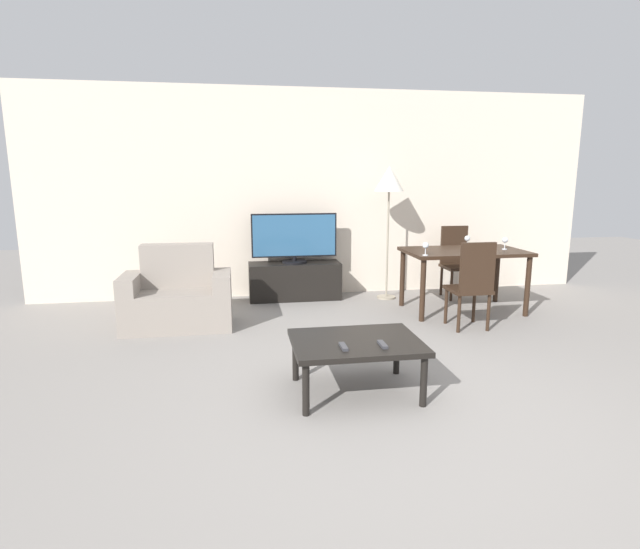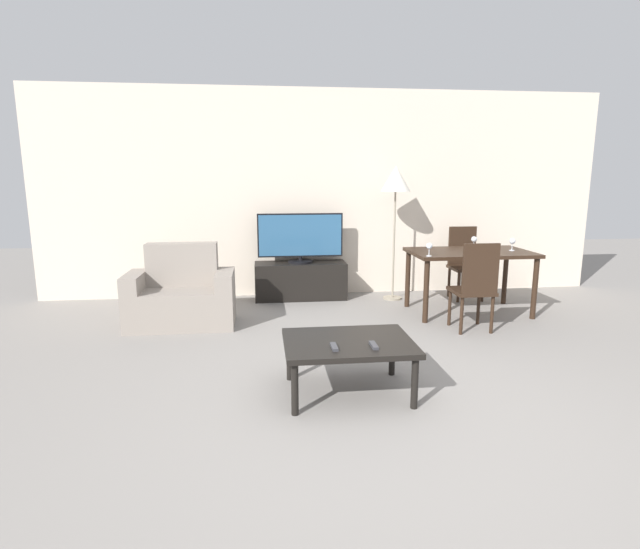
{
  "view_description": "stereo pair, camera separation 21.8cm",
  "coord_description": "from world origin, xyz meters",
  "px_view_note": "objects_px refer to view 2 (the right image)",
  "views": [
    {
      "loc": [
        -1.08,
        -2.73,
        1.59
      ],
      "look_at": [
        -0.31,
        1.93,
        0.65
      ],
      "focal_mm": 28.0,
      "sensor_mm": 36.0,
      "label": 1
    },
    {
      "loc": [
        -0.87,
        -2.76,
        1.59
      ],
      "look_at": [
        -0.31,
        1.93,
        0.65
      ],
      "focal_mm": 28.0,
      "sensor_mm": 36.0,
      "label": 2
    }
  ],
  "objects_px": {
    "coffee_table": "(348,346)",
    "floor_lamp": "(396,184)",
    "tv_stand": "(301,281)",
    "wine_glass_left": "(474,240)",
    "tv": "(300,238)",
    "remote_primary": "(334,347)",
    "dining_table": "(470,258)",
    "remote_secondary": "(374,345)",
    "dining_chair_near": "(475,284)",
    "dining_chair_far": "(464,260)",
    "wine_glass_center": "(429,247)",
    "wine_glass_right": "(512,242)",
    "armchair": "(182,297)"
  },
  "relations": [
    {
      "from": "coffee_table",
      "to": "floor_lamp",
      "type": "xyz_separation_m",
      "value": [
        1.08,
        2.79,
        1.13
      ]
    },
    {
      "from": "wine_glass_center",
      "to": "wine_glass_right",
      "type": "distance_m",
      "value": 1.13
    },
    {
      "from": "wine_glass_left",
      "to": "wine_glass_right",
      "type": "bearing_deg",
      "value": -30.41
    },
    {
      "from": "coffee_table",
      "to": "armchair",
      "type": "bearing_deg",
      "value": 127.62
    },
    {
      "from": "tv_stand",
      "to": "wine_glass_center",
      "type": "relative_size",
      "value": 8.11
    },
    {
      "from": "tv",
      "to": "coffee_table",
      "type": "xyz_separation_m",
      "value": [
        0.11,
        -2.96,
        -0.44
      ]
    },
    {
      "from": "wine_glass_center",
      "to": "dining_table",
      "type": "bearing_deg",
      "value": 27.88
    },
    {
      "from": "floor_lamp",
      "to": "wine_glass_right",
      "type": "relative_size",
      "value": 11.72
    },
    {
      "from": "dining_chair_far",
      "to": "wine_glass_left",
      "type": "height_order",
      "value": "dining_chair_far"
    },
    {
      "from": "coffee_table",
      "to": "wine_glass_center",
      "type": "distance_m",
      "value": 2.14
    },
    {
      "from": "tv",
      "to": "dining_chair_far",
      "type": "bearing_deg",
      "value": -5.24
    },
    {
      "from": "tv",
      "to": "remote_primary",
      "type": "relative_size",
      "value": 7.32
    },
    {
      "from": "tv_stand",
      "to": "coffee_table",
      "type": "distance_m",
      "value": 2.96
    },
    {
      "from": "remote_secondary",
      "to": "tv",
      "type": "bearing_deg",
      "value": 94.92
    },
    {
      "from": "tv",
      "to": "wine_glass_center",
      "type": "height_order",
      "value": "tv"
    },
    {
      "from": "dining_chair_near",
      "to": "wine_glass_left",
      "type": "distance_m",
      "value": 1.02
    },
    {
      "from": "tv",
      "to": "dining_chair_far",
      "type": "relative_size",
      "value": 1.18
    },
    {
      "from": "remote_secondary",
      "to": "dining_chair_near",
      "type": "bearing_deg",
      "value": 46.69
    },
    {
      "from": "coffee_table",
      "to": "wine_glass_center",
      "type": "xyz_separation_m",
      "value": [
        1.18,
        1.72,
        0.47
      ]
    },
    {
      "from": "coffee_table",
      "to": "dining_table",
      "type": "distance_m",
      "value": 2.73
    },
    {
      "from": "tv_stand",
      "to": "dining_chair_far",
      "type": "xyz_separation_m",
      "value": [
        2.14,
        -0.2,
        0.27
      ]
    },
    {
      "from": "remote_secondary",
      "to": "tv_stand",
      "type": "bearing_deg",
      "value": 94.92
    },
    {
      "from": "armchair",
      "to": "dining_chair_far",
      "type": "distance_m",
      "value": 3.61
    },
    {
      "from": "coffee_table",
      "to": "wine_glass_right",
      "type": "relative_size",
      "value": 6.42
    },
    {
      "from": "dining_chair_near",
      "to": "wine_glass_right",
      "type": "height_order",
      "value": "dining_chair_near"
    },
    {
      "from": "wine_glass_right",
      "to": "remote_secondary",
      "type": "bearing_deg",
      "value": -134.47
    },
    {
      "from": "remote_primary",
      "to": "wine_glass_center",
      "type": "bearing_deg",
      "value": 55.09
    },
    {
      "from": "dining_chair_near",
      "to": "remote_secondary",
      "type": "distance_m",
      "value": 2.03
    },
    {
      "from": "tv",
      "to": "wine_glass_left",
      "type": "bearing_deg",
      "value": -20.1
    },
    {
      "from": "dining_chair_near",
      "to": "floor_lamp",
      "type": "relative_size",
      "value": 0.55
    },
    {
      "from": "remote_primary",
      "to": "wine_glass_left",
      "type": "xyz_separation_m",
      "value": [
        2.03,
        2.37,
        0.42
      ]
    },
    {
      "from": "floor_lamp",
      "to": "tv",
      "type": "bearing_deg",
      "value": 172.1
    },
    {
      "from": "remote_primary",
      "to": "dining_chair_far",
      "type": "bearing_deg",
      "value": 53.54
    },
    {
      "from": "tv_stand",
      "to": "remote_primary",
      "type": "height_order",
      "value": "tv_stand"
    },
    {
      "from": "coffee_table",
      "to": "wine_glass_left",
      "type": "relative_size",
      "value": 6.42
    },
    {
      "from": "armchair",
      "to": "floor_lamp",
      "type": "relative_size",
      "value": 0.65
    },
    {
      "from": "tv_stand",
      "to": "wine_glass_right",
      "type": "relative_size",
      "value": 8.11
    },
    {
      "from": "floor_lamp",
      "to": "wine_glass_right",
      "type": "distance_m",
      "value": 1.57
    },
    {
      "from": "dining_table",
      "to": "dining_chair_far",
      "type": "height_order",
      "value": "dining_chair_far"
    },
    {
      "from": "floor_lamp",
      "to": "remote_primary",
      "type": "distance_m",
      "value": 3.36
    },
    {
      "from": "dining_table",
      "to": "dining_chair_far",
      "type": "relative_size",
      "value": 1.47
    },
    {
      "from": "armchair",
      "to": "tv_stand",
      "type": "bearing_deg",
      "value": 37.27
    },
    {
      "from": "tv_stand",
      "to": "dining_chair_near",
      "type": "distance_m",
      "value": 2.35
    },
    {
      "from": "wine_glass_center",
      "to": "dining_chair_near",
      "type": "bearing_deg",
      "value": -47.68
    },
    {
      "from": "coffee_table",
      "to": "remote_primary",
      "type": "distance_m",
      "value": 0.21
    },
    {
      "from": "wine_glass_left",
      "to": "wine_glass_center",
      "type": "xyz_separation_m",
      "value": [
        -0.72,
        -0.5,
        0.0
      ]
    },
    {
      "from": "floor_lamp",
      "to": "dining_table",
      "type": "bearing_deg",
      "value": -46.83
    },
    {
      "from": "tv_stand",
      "to": "dining_chair_far",
      "type": "relative_size",
      "value": 1.27
    },
    {
      "from": "armchair",
      "to": "wine_glass_left",
      "type": "distance_m",
      "value": 3.44
    },
    {
      "from": "tv",
      "to": "coffee_table",
      "type": "height_order",
      "value": "tv"
    }
  ]
}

